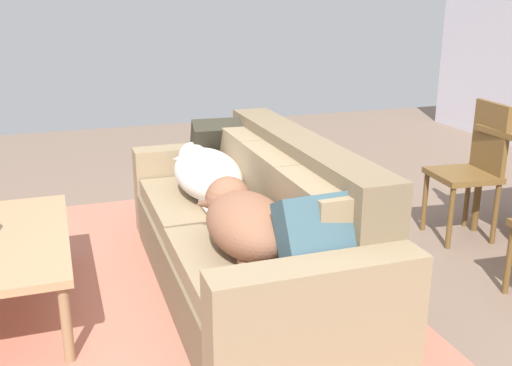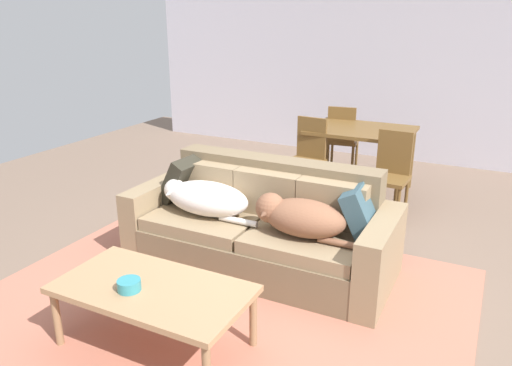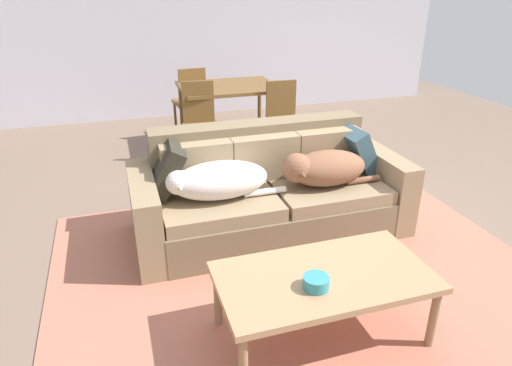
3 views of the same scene
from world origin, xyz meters
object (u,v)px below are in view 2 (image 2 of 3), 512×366
Objects in this scene: dining_table at (361,135)px; dining_chair_far_left at (342,137)px; coffee_table at (153,293)px; dining_chair_near_right at (390,171)px; dining_chair_near_left at (307,155)px; dog_on_left_cushion at (205,198)px; throw_pillow_by_right_arm at (362,212)px; bowl_on_coffee_table at (129,285)px; couch at (262,228)px; dog_on_right_cushion at (298,216)px; throw_pillow_by_left_arm at (184,179)px.

dining_chair_far_left is (-0.39, 0.52, -0.18)m from dining_table.
coffee_table is 1.35× the size of dining_chair_near_right.
dining_chair_near_left reaches higher than dining_table.
dining_chair_near_right reaches higher than dog_on_left_cushion.
throw_pillow_by_right_arm reaches higher than bowl_on_coffee_table.
couch reaches higher than throw_pillow_by_right_arm.
dog_on_left_cushion is (-0.47, -0.15, 0.25)m from couch.
dining_table is 1.26× the size of dining_chair_far_left.
couch is at bearing 81.26° from bowl_on_coffee_table.
couch is at bearing 84.85° from coffee_table.
coffee_table is at bearing -103.04° from dining_chair_near_right.
dining_chair_near_left reaches higher than dog_on_right_cushion.
dining_table reaches higher than bowl_on_coffee_table.
coffee_table is at bearing -95.69° from dining_table.
throw_pillow_by_right_arm is at bearing 103.32° from dining_chair_far_left.
dog_on_right_cushion is at bearing -24.91° from couch.
throw_pillow_by_left_arm is at bearing -116.29° from dining_table.
throw_pillow_by_right_arm is 1.95m from dining_chair_near_left.
couch is at bearing 18.50° from dog_on_left_cushion.
coffee_table is 3.03m from dining_chair_near_right.
throw_pillow_by_left_arm is 1.66m from throw_pillow_by_right_arm.
throw_pillow_by_right_arm is at bearing -51.34° from dining_chair_near_left.
dog_on_right_cushion is 5.75× the size of bowl_on_coffee_table.
dining_chair_near_right reaches higher than dining_table.
dog_on_left_cushion is 6.33× the size of bowl_on_coffee_table.
dog_on_left_cushion is 1.01× the size of dining_chair_near_right.
couch is 2.42× the size of dog_on_left_cushion.
dining_chair_far_left reaches higher than dining_table.
throw_pillow_by_right_arm is (1.66, -0.01, -0.02)m from throw_pillow_by_left_arm.
dog_on_left_cushion reaches higher than coffee_table.
dining_table is 0.83m from dining_chair_near_right.
dining_chair_near_right is (-0.10, 1.52, -0.11)m from throw_pillow_by_right_arm.
coffee_table is at bearing -62.93° from throw_pillow_by_left_arm.
throw_pillow_by_right_arm is 1.53m from dining_chair_near_right.
dog_on_right_cushion is 0.68× the size of coffee_table.
throw_pillow_by_left_arm reaches higher than bowl_on_coffee_table.
dog_on_right_cushion reaches higher than coffee_table.
couch reaches higher than throw_pillow_by_left_arm.
bowl_on_coffee_table is (0.61, -1.48, -0.15)m from throw_pillow_by_left_arm.
dining_chair_near_left is at bearing 70.09° from throw_pillow_by_left_arm.
bowl_on_coffee_table is at bearing -135.66° from coffee_table.
dining_chair_near_right is at bearing 120.53° from dining_chair_far_left.
dining_chair_far_left is at bearing 89.12° from bowl_on_coffee_table.
dining_table is at bearing 82.91° from bowl_on_coffee_table.
throw_pillow_by_right_arm is 1.82m from bowl_on_coffee_table.
dining_chair_near_left is (-0.24, 1.67, 0.19)m from couch.
dining_chair_far_left is at bearing 84.04° from dog_on_left_cushion.
throw_pillow_by_left_arm is at bearing 169.14° from dog_on_right_cushion.
throw_pillow_by_right_arm is at bearing 54.60° from bowl_on_coffee_table.
coffee_table is 8.46× the size of bowl_on_coffee_table.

